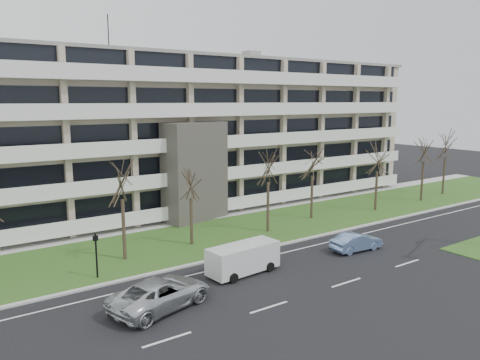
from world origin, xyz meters
TOP-DOWN VIEW (x-y plane):
  - ground at (0.00, 0.00)m, footprint 160.00×160.00m
  - grass_verge at (0.00, 13.00)m, footprint 90.00×10.00m
  - curb at (0.00, 8.00)m, footprint 90.00×0.35m
  - sidewalk at (0.00, 18.50)m, footprint 90.00×2.00m
  - lane_edge_line at (0.00, 6.50)m, footprint 90.00×0.12m
  - apartment_building at (-0.01, 25.32)m, footprint 60.50×15.10m
  - silver_pickup at (-10.75, 3.25)m, footprint 6.33×4.16m
  - blue_sedan at (5.23, 3.86)m, footprint 4.16×1.75m
  - white_van at (-4.16, 4.91)m, footprint 4.97×2.31m
  - pedestrian_signal at (-12.18, 9.36)m, footprint 0.33×0.30m
  - tree_2 at (-9.49, 11.69)m, footprint 3.80×3.80m
  - tree_3 at (-4.02, 12.01)m, footprint 3.28×3.28m
  - tree_4 at (2.98, 11.51)m, footprint 3.78×3.78m
  - tree_5 at (9.14, 12.72)m, footprint 3.60×3.60m
  - tree_6 at (16.58, 11.34)m, footprint 3.55×3.55m
  - tree_7 at (24.36, 11.45)m, footprint 3.92×3.92m
  - tree_8 at (29.70, 12.21)m, footprint 3.95×3.95m

SIDE VIEW (x-z plane):
  - ground at x=0.00m, z-range 0.00..0.00m
  - lane_edge_line at x=0.00m, z-range 0.00..0.01m
  - grass_verge at x=0.00m, z-range 0.00..0.06m
  - sidewalk at x=0.00m, z-range 0.00..0.08m
  - curb at x=0.00m, z-range 0.00..0.12m
  - blue_sedan at x=5.23m, z-range 0.00..1.34m
  - silver_pickup at x=-10.75m, z-range 0.00..1.62m
  - white_van at x=-4.16m, z-range 0.19..2.06m
  - pedestrian_signal at x=-12.18m, z-range 0.39..3.26m
  - tree_3 at x=-4.02m, z-range 1.81..8.37m
  - tree_6 at x=16.58m, z-range 1.96..9.05m
  - tree_5 at x=9.14m, z-range 1.99..9.19m
  - tree_4 at x=2.98m, z-range 2.10..9.65m
  - tree_2 at x=-9.49m, z-range 2.11..9.72m
  - tree_7 at x=24.36m, z-range 2.18..10.03m
  - tree_8 at x=29.70m, z-range 2.19..10.09m
  - apartment_building at x=-0.01m, z-range -1.76..16.99m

